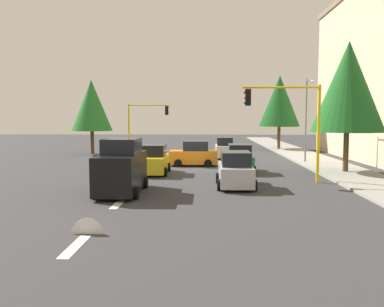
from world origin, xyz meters
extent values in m
plane|color=#353538|center=(0.00, 0.00, 0.00)|extent=(120.00, 120.00, 0.00)
cube|color=gray|center=(-5.00, 10.50, 0.07)|extent=(80.00, 4.00, 0.15)
cube|color=silver|center=(12.30, -3.00, 0.01)|extent=(2.20, 0.36, 0.01)
cone|color=silver|center=(11.00, -3.00, 0.01)|extent=(0.01, 1.10, 1.10)
cube|color=silver|center=(18.30, -3.00, 0.01)|extent=(2.20, 0.36, 0.01)
cone|color=silver|center=(17.00, -3.00, 0.01)|extent=(0.01, 1.10, 1.10)
cylinder|color=yellow|center=(6.00, 7.50, 2.87)|extent=(0.18, 0.18, 5.74)
cylinder|color=yellow|center=(6.00, 5.25, 5.59)|extent=(0.12, 4.50, 0.12)
cube|color=black|center=(6.00, 3.36, 5.01)|extent=(0.36, 0.32, 0.96)
sphere|color=red|center=(6.00, 3.18, 5.31)|extent=(0.18, 0.18, 0.18)
sphere|color=yellow|center=(6.00, 3.18, 5.01)|extent=(0.18, 0.18, 0.18)
sphere|color=green|center=(6.00, 3.18, 4.71)|extent=(0.18, 0.18, 0.18)
cylinder|color=yellow|center=(-14.00, -7.50, 2.65)|extent=(0.18, 0.18, 5.30)
cylinder|color=yellow|center=(-14.00, -5.25, 5.15)|extent=(0.12, 4.50, 0.12)
cube|color=black|center=(-14.00, -3.36, 4.57)|extent=(0.36, 0.32, 0.96)
sphere|color=red|center=(-14.00, -3.18, 4.87)|extent=(0.18, 0.18, 0.18)
sphere|color=yellow|center=(-14.00, -3.18, 4.57)|extent=(0.18, 0.18, 0.18)
sphere|color=green|center=(-14.00, -3.18, 4.27)|extent=(0.18, 0.18, 0.18)
cylinder|color=slate|center=(-4.00, 9.20, 3.50)|extent=(0.14, 0.14, 7.00)
cylinder|color=slate|center=(-3.10, 9.20, 6.80)|extent=(1.80, 0.10, 0.10)
ellipsoid|color=silver|center=(-2.20, 9.20, 6.65)|extent=(0.56, 0.28, 0.20)
cylinder|color=brown|center=(-12.00, -11.00, 1.32)|extent=(0.36, 0.36, 2.64)
cone|color=#28752D|center=(-12.00, -11.00, 5.08)|extent=(4.23, 4.23, 5.28)
cylinder|color=brown|center=(-18.00, 9.50, 1.49)|extent=(0.36, 0.36, 2.97)
cone|color=#19511E|center=(-18.00, 9.50, 5.74)|extent=(4.75, 4.75, 5.94)
cylinder|color=brown|center=(2.00, 10.50, 1.53)|extent=(0.36, 0.36, 3.06)
cone|color=#1E6023|center=(2.00, 10.50, 5.91)|extent=(4.89, 4.89, 6.11)
cube|color=black|center=(9.75, -3.38, 1.09)|extent=(4.80, 1.90, 1.85)
cube|color=black|center=(9.51, -3.38, 2.40)|extent=(2.50, 1.67, 0.76)
cylinder|color=black|center=(11.24, -2.37, 0.30)|extent=(0.60, 0.20, 0.60)
cylinder|color=black|center=(11.24, -4.39, 0.30)|extent=(0.60, 0.20, 0.60)
cylinder|color=black|center=(8.26, -2.37, 0.30)|extent=(0.60, 0.20, 0.60)
cylinder|color=black|center=(8.26, -4.39, 0.30)|extent=(0.60, 0.20, 0.60)
cube|color=yellow|center=(2.62, -2.66, 0.69)|extent=(4.06, 1.75, 1.05)
cube|color=black|center=(2.42, -2.66, 1.60)|extent=(2.11, 1.54, 0.76)
cylinder|color=black|center=(3.88, -1.72, 0.30)|extent=(0.60, 0.20, 0.60)
cylinder|color=black|center=(3.88, -3.59, 0.30)|extent=(0.60, 0.20, 0.60)
cylinder|color=black|center=(1.36, -1.72, 0.30)|extent=(0.60, 0.20, 0.60)
cylinder|color=black|center=(1.36, -3.59, 0.30)|extent=(0.60, 0.20, 0.60)
cube|color=#B2B5BA|center=(7.61, 2.54, 0.69)|extent=(4.08, 1.75, 1.05)
cube|color=black|center=(7.81, 2.54, 1.60)|extent=(2.12, 1.54, 0.76)
cylinder|color=black|center=(6.34, 1.60, 0.30)|extent=(0.60, 0.20, 0.60)
cylinder|color=black|center=(6.34, 3.48, 0.30)|extent=(0.60, 0.20, 0.60)
cylinder|color=black|center=(8.87, 1.60, 0.30)|extent=(0.60, 0.20, 0.60)
cylinder|color=black|center=(8.87, 3.48, 0.30)|extent=(0.60, 0.20, 0.60)
cube|color=white|center=(-8.22, 2.66, 0.69)|extent=(3.77, 1.62, 1.05)
cube|color=black|center=(-8.03, 2.66, 1.60)|extent=(1.96, 1.42, 0.76)
cylinder|color=black|center=(-9.39, 1.79, 0.30)|extent=(0.60, 0.20, 0.60)
cylinder|color=black|center=(-9.39, 3.53, 0.30)|extent=(0.60, 0.20, 0.60)
cylinder|color=black|center=(-7.05, 1.79, 0.30)|extent=(0.60, 0.20, 0.60)
cylinder|color=black|center=(-7.05, 3.53, 0.30)|extent=(0.60, 0.20, 0.60)
cube|color=orange|center=(-2.00, -0.09, 0.69)|extent=(1.66, 3.75, 1.05)
cube|color=black|center=(-2.00, 0.10, 1.60)|extent=(1.46, 1.95, 0.76)
cylinder|color=black|center=(-1.11, -1.25, 0.30)|extent=(0.20, 0.60, 0.60)
cylinder|color=black|center=(-2.89, -1.25, 0.30)|extent=(0.20, 0.60, 0.60)
cylinder|color=black|center=(-1.11, 1.08, 0.30)|extent=(0.20, 0.60, 0.60)
cylinder|color=black|center=(-2.89, 1.08, 0.30)|extent=(0.20, 0.60, 0.60)
cube|color=#1E7238|center=(1.60, 3.24, 0.69)|extent=(3.72, 1.71, 1.05)
cube|color=black|center=(1.79, 3.24, 1.60)|extent=(1.94, 1.50, 0.76)
cylinder|color=black|center=(0.45, 2.33, 0.30)|extent=(0.60, 0.20, 0.60)
cylinder|color=black|center=(0.45, 4.16, 0.30)|extent=(0.60, 0.20, 0.60)
cylinder|color=black|center=(2.75, 2.33, 0.30)|extent=(0.60, 0.20, 0.60)
cylinder|color=black|center=(2.75, 4.16, 0.30)|extent=(0.60, 0.20, 0.60)
camera|label=1|loc=(29.96, 0.90, 3.86)|focal=37.89mm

